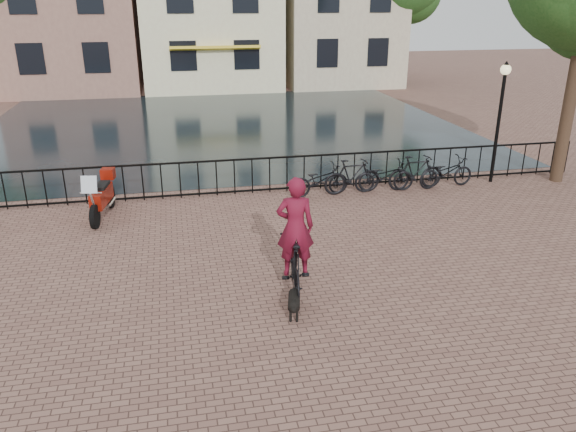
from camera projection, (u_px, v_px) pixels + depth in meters
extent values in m
plane|color=brown|center=(327.00, 357.00, 8.66)|extent=(100.00, 100.00, 0.00)
plane|color=black|center=(222.00, 125.00, 24.45)|extent=(20.00, 20.00, 0.00)
cube|color=black|center=(252.00, 159.00, 15.60)|extent=(20.00, 0.05, 0.05)
cube|color=black|center=(253.00, 190.00, 15.93)|extent=(20.00, 0.05, 0.05)
cube|color=gold|center=(215.00, 48.00, 30.90)|extent=(5.00, 0.60, 0.15)
cylinder|color=black|center=(572.00, 87.00, 16.03)|extent=(0.36, 0.36, 5.60)
cylinder|color=black|center=(400.00, 36.00, 34.48)|extent=(0.36, 0.36, 5.95)
cylinder|color=black|center=(498.00, 129.00, 16.37)|extent=(0.10, 0.10, 3.20)
sphere|color=beige|center=(506.00, 70.00, 15.75)|extent=(0.30, 0.30, 0.30)
imported|color=black|center=(295.00, 263.00, 10.41)|extent=(0.81, 1.98, 1.16)
imported|color=maroon|center=(295.00, 217.00, 10.07)|extent=(0.90, 0.66, 2.27)
imported|color=black|center=(319.00, 180.00, 15.59)|extent=(1.78, 0.82, 0.90)
imported|color=black|center=(352.00, 176.00, 15.75)|extent=(1.69, 0.58, 1.00)
imported|color=black|center=(384.00, 176.00, 15.94)|extent=(1.75, 0.70, 0.90)
imported|color=black|center=(416.00, 172.00, 16.10)|extent=(1.69, 0.55, 1.00)
imported|color=black|center=(446.00, 172.00, 16.30)|extent=(1.77, 0.79, 0.90)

